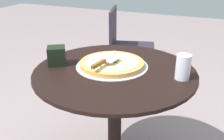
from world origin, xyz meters
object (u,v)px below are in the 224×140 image
object	(u,v)px
patio_table	(115,100)
drinking_cup	(183,67)
patio_chair_far	(125,43)
pizza_on_tray	(112,64)
pizza_server	(104,61)
napkin_dispenser	(57,56)

from	to	relation	value
patio_table	drinking_cup	xyz separation A→B (m)	(-0.35, -0.03, 0.25)
patio_chair_far	patio_table	bearing A→B (deg)	107.01
pizza_on_tray	drinking_cup	world-z (taller)	drinking_cup
pizza_on_tray	patio_chair_far	bearing A→B (deg)	-74.02
pizza_server	drinking_cup	size ratio (longest dim) A/B	1.74
drinking_cup	pizza_on_tray	bearing A→B (deg)	-1.96
pizza_server	patio_table	bearing A→B (deg)	-140.78
pizza_server	patio_chair_far	bearing A→B (deg)	-75.67
patio_chair_far	napkin_dispenser	bearing A→B (deg)	90.30
pizza_on_tray	pizza_server	world-z (taller)	pizza_server
pizza_on_tray	drinking_cup	distance (m)	0.38
patio_table	patio_chair_far	bearing A→B (deg)	-72.99
pizza_on_tray	pizza_server	distance (m)	0.09
drinking_cup	patio_chair_far	world-z (taller)	drinking_cup
pizza_server	drinking_cup	bearing A→B (deg)	-170.88
drinking_cup	patio_chair_far	size ratio (longest dim) A/B	0.15
pizza_on_tray	pizza_server	bearing A→B (deg)	80.33
pizza_server	patio_chair_far	size ratio (longest dim) A/B	0.26
drinking_cup	napkin_dispenser	bearing A→B (deg)	6.81
pizza_server	napkin_dispenser	bearing A→B (deg)	3.55
patio_table	patio_chair_far	world-z (taller)	patio_chair_far
patio_table	napkin_dispenser	distance (m)	0.40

